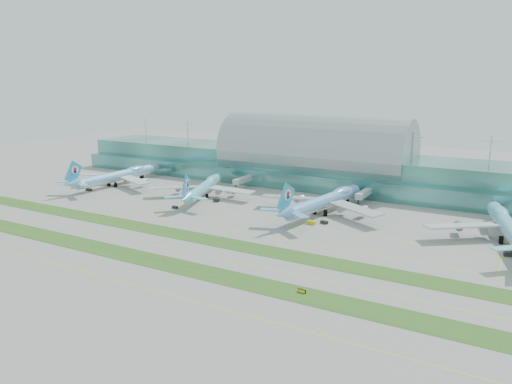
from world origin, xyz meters
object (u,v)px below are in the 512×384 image
Objects in this scene: airliner_c at (325,200)px; airliner_d at (508,226)px; airliner_b at (204,187)px; terminal at (314,161)px; taxiway_sign_east at (302,291)px; airliner_a at (117,176)px.

airliner_d is (81.55, -3.49, -0.03)m from airliner_c.
airliner_b is 0.87× the size of airliner_c.
taxiway_sign_east is at bearing -67.86° from terminal.
airliner_c is 96.87m from taxiway_sign_east.
airliner_b reaches higher than taxiway_sign_east.
airliner_a is 190.11m from taxiway_sign_east.
airliner_c is at bearing 162.99° from airliner_d.
terminal reaches higher than airliner_c.
terminal is 123.96m from airliner_a.
airliner_b is 153.71m from airliner_d.
airliner_b is (65.69, 1.42, -0.37)m from airliner_a.
taxiway_sign_east is at bearing -60.38° from airliner_b.
airliner_a is at bearing -147.66° from terminal.
terminal reaches higher than airliner_a.
airliner_c is at bearing 116.39° from taxiway_sign_east.
terminal is 72.10m from airliner_c.
airliner_a is 1.09× the size of airliner_b.
airliner_b is 136.63m from taxiway_sign_east.
airliner_c is (72.14, 1.26, 0.66)m from airliner_b.
airliner_b is at bearing 146.74° from taxiway_sign_east.
airliner_d is (114.87, -66.96, -7.74)m from terminal.
airliner_b is at bearing -170.56° from airliner_c.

